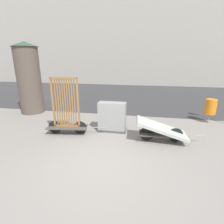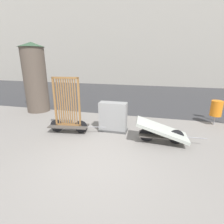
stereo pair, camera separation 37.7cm
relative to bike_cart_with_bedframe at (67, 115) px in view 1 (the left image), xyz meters
name	(u,v)px [view 1 (the left image)]	position (x,y,z in m)	size (l,w,h in m)	color
ground_plane	(101,162)	(1.73, -1.66, -0.77)	(60.00, 60.00, 0.00)	gray
road_strip	(131,95)	(1.73, 7.94, -0.76)	(56.00, 10.58, 0.01)	#38383A
building_facade	(138,18)	(1.73, 15.23, 6.17)	(48.00, 4.00, 13.86)	#B2ADA3
bike_cart_with_bedframe	(67,115)	(0.00, 0.00, 0.00)	(2.22, 0.75, 2.15)	#4C4742
bike_cart_with_mattress	(162,130)	(3.48, 0.00, -0.34)	(2.34, 0.94, 0.79)	#4C4742
utility_cabinet	(112,118)	(1.63, 0.58, -0.22)	(1.12, 0.48, 1.17)	#4C4C4C
trash_bin	(211,107)	(5.73, 2.30, -0.02)	(0.46, 0.46, 1.08)	gray
advertising_column	(29,78)	(-3.04, 2.30, 1.05)	(1.31, 1.31, 3.57)	brown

